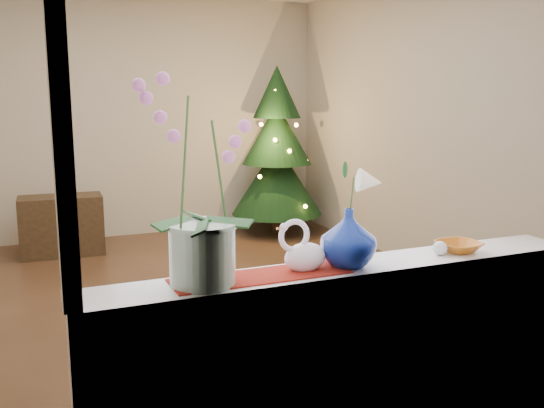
% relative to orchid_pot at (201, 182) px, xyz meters
% --- Properties ---
extents(ground, '(5.00, 5.00, 0.00)m').
position_rel_orchid_pot_xyz_m(ground, '(0.61, 2.37, -1.30)').
color(ground, '#3A2418').
rests_on(ground, ground).
extents(wall_back, '(4.50, 0.10, 2.70)m').
position_rel_orchid_pot_xyz_m(wall_back, '(0.61, 4.87, 0.05)').
color(wall_back, '#BBB3A4').
rests_on(wall_back, ground).
extents(wall_front, '(4.50, 0.10, 2.70)m').
position_rel_orchid_pot_xyz_m(wall_front, '(0.61, -0.13, 0.05)').
color(wall_front, '#BBB3A4').
rests_on(wall_front, ground).
extents(wall_right, '(0.10, 5.00, 2.70)m').
position_rel_orchid_pot_xyz_m(wall_right, '(2.86, 2.37, 0.05)').
color(wall_right, '#BBB3A4').
rests_on(wall_right, ground).
extents(window_apron, '(2.20, 0.08, 0.88)m').
position_rel_orchid_pot_xyz_m(window_apron, '(0.61, -0.09, -0.86)').
color(window_apron, white).
rests_on(window_apron, ground).
extents(windowsill, '(2.20, 0.26, 0.04)m').
position_rel_orchid_pot_xyz_m(windowsill, '(0.61, 0.00, -0.40)').
color(windowsill, white).
rests_on(windowsill, window_apron).
extents(window_frame, '(2.22, 0.06, 1.60)m').
position_rel_orchid_pot_xyz_m(window_frame, '(0.61, -0.10, 0.40)').
color(window_frame, white).
rests_on(window_frame, windowsill).
extents(runner, '(0.70, 0.20, 0.01)m').
position_rel_orchid_pot_xyz_m(runner, '(0.23, 0.00, -0.38)').
color(runner, maroon).
rests_on(runner, windowsill).
extents(orchid_pot, '(0.29, 0.29, 0.76)m').
position_rel_orchid_pot_xyz_m(orchid_pot, '(0.00, 0.00, 0.00)').
color(orchid_pot, beige).
rests_on(orchid_pot, windowsill).
extents(swan, '(0.25, 0.13, 0.20)m').
position_rel_orchid_pot_xyz_m(swan, '(0.42, 0.01, -0.28)').
color(swan, white).
rests_on(swan, windowsill).
extents(blue_vase, '(0.34, 0.34, 0.27)m').
position_rel_orchid_pot_xyz_m(blue_vase, '(0.61, -0.00, -0.24)').
color(blue_vase, navy).
rests_on(blue_vase, windowsill).
extents(lily, '(0.15, 0.09, 0.21)m').
position_rel_orchid_pot_xyz_m(lily, '(0.61, -0.00, -0.00)').
color(lily, white).
rests_on(lily, blue_vase).
extents(paperweight, '(0.07, 0.07, 0.06)m').
position_rel_orchid_pot_xyz_m(paperweight, '(1.06, -0.01, -0.35)').
color(paperweight, silver).
rests_on(paperweight, windowsill).
extents(amber_dish, '(0.17, 0.17, 0.04)m').
position_rel_orchid_pot_xyz_m(amber_dish, '(1.18, -0.00, -0.36)').
color(amber_dish, '#AA5913').
rests_on(amber_dish, windowsill).
extents(xmas_tree, '(1.27, 1.27, 1.93)m').
position_rel_orchid_pot_xyz_m(xmas_tree, '(2.21, 4.32, -0.34)').
color(xmas_tree, black).
rests_on(xmas_tree, ground).
extents(side_table, '(0.82, 0.44, 0.60)m').
position_rel_orchid_pot_xyz_m(side_table, '(-0.19, 4.26, -1.00)').
color(side_table, black).
rests_on(side_table, ground).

